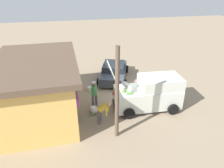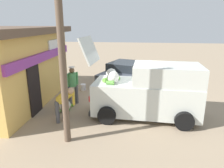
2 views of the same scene
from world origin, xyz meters
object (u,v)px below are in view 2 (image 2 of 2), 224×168
storefront_bar (2,65)px  unloaded_banana_pile (65,105)px  parked_sedan (125,73)px  customer_bending (64,100)px  delivery_van (149,91)px  vendor_standing (73,83)px  paint_bucket (83,87)px

storefront_bar → unloaded_banana_pile: size_ratio=7.90×
parked_sedan → customer_bending: bearing=161.8°
delivery_van → parked_sedan: (4.61, 1.25, -0.41)m
vendor_standing → customer_bending: size_ratio=1.24×
storefront_bar → delivery_van: (-0.76, -6.48, -0.69)m
parked_sedan → unloaded_banana_pile: 4.99m
customer_bending → unloaded_banana_pile: size_ratio=1.59×
storefront_bar → parked_sedan: size_ratio=1.54×
customer_bending → paint_bucket: 3.89m
paint_bucket → unloaded_banana_pile: bearing=179.0°
storefront_bar → customer_bending: 3.90m
customer_bending → paint_bucket: bearing=5.2°
customer_bending → paint_bucket: (3.81, 0.34, -0.68)m
unloaded_banana_pile → parked_sedan: bearing=-26.4°
parked_sedan → paint_bucket: parked_sedan is taller
customer_bending → delivery_van: bearing=-73.3°
storefront_bar → vendor_standing: 3.25m
vendor_standing → unloaded_banana_pile: bearing=168.0°
storefront_bar → paint_bucket: (2.13, -3.07, -1.55)m
vendor_standing → paint_bucket: 2.20m
storefront_bar → paint_bucket: size_ratio=20.83×
customer_bending → paint_bucket: size_ratio=4.19×
vendor_standing → paint_bucket: vendor_standing is taller
storefront_bar → paint_bucket: 4.04m
parked_sedan → vendor_standing: size_ratio=2.60×
paint_bucket → delivery_van: bearing=-130.3°
delivery_van → unloaded_banana_pile: (0.15, 3.46, -0.82)m
paint_bucket → vendor_standing: bearing=-177.1°
vendor_standing → customer_bending: bearing=-172.2°
delivery_van → parked_sedan: size_ratio=0.99×
storefront_bar → delivery_van: bearing=-96.7°
parked_sedan → paint_bucket: 2.79m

